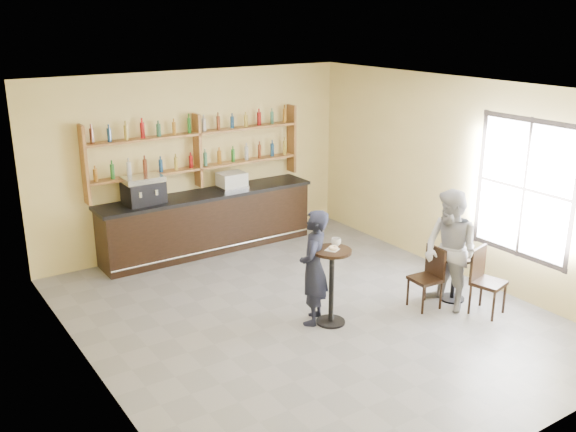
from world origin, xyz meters
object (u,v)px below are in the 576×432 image
pastry_case (232,181)px  man_main (314,267)px  cafe_table (454,278)px  espresso_machine (144,190)px  bar_counter (208,222)px  pedestal_table (331,287)px  patron_second (450,251)px  chair_south (489,282)px  chair_west (425,278)px

pastry_case → man_main: bearing=-109.2°
pastry_case → cafe_table: bearing=-77.2°
pastry_case → espresso_machine: bearing=170.7°
bar_counter → pedestal_table: (0.11, -3.51, 0.00)m
bar_counter → patron_second: (1.82, -4.06, 0.35)m
bar_counter → espresso_machine: (-1.16, 0.00, 0.77)m
chair_south → patron_second: patron_second is taller
pastry_case → pedestal_table: 3.60m
chair_south → bar_counter: bearing=101.1°
pedestal_table → cafe_table: bearing=-11.6°
patron_second → chair_west: bearing=-124.5°
espresso_machine → pastry_case: size_ratio=1.32×
cafe_table → chair_south: (0.05, -0.60, 0.13)m
pedestal_table → patron_second: bearing=-18.0°
pedestal_table → patron_second: size_ratio=0.61×
pedestal_table → cafe_table: 2.04m
pedestal_table → man_main: 0.37m
chair_south → patron_second: 0.69m
espresso_machine → pedestal_table: 3.81m
man_main → espresso_machine: bearing=-115.5°
bar_counter → pedestal_table: pedestal_table is taller
pedestal_table → chair_south: bearing=-26.3°
chair_south → cafe_table: bearing=80.4°
bar_counter → chair_south: size_ratio=4.13×
bar_counter → espresso_machine: bearing=180.0°
pedestal_table → cafe_table: (1.99, -0.41, -0.19)m
pastry_case → cafe_table: 4.32m
pastry_case → cafe_table: pastry_case is taller
bar_counter → chair_west: size_ratio=4.39×
pastry_case → bar_counter: bearing=170.7°
chair_west → chair_south: size_ratio=0.94×
bar_counter → pastry_case: pastry_case is taller
espresso_machine → man_main: size_ratio=0.40×
chair_south → patron_second: bearing=111.8°
espresso_machine → chair_west: 4.81m
pastry_case → chair_west: bearing=-84.3°
espresso_machine → pastry_case: (1.67, 0.00, -0.08)m
espresso_machine → pedestal_table: size_ratio=0.60×
pedestal_table → cafe_table: pedestal_table is taller
cafe_table → espresso_machine: bearing=129.8°
man_main → chair_south: bearing=108.3°
bar_counter → cafe_table: size_ratio=5.66×
pastry_case → cafe_table: (1.59, -3.92, -0.88)m
pastry_case → chair_south: (1.64, -4.52, -0.75)m
patron_second → man_main: bearing=-109.6°
patron_second → pastry_case: bearing=-160.6°
cafe_table → chair_west: 0.56m
chair_south → chair_west: bearing=118.3°
espresso_machine → chair_west: size_ratio=0.72×
pastry_case → patron_second: bearing=-81.5°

